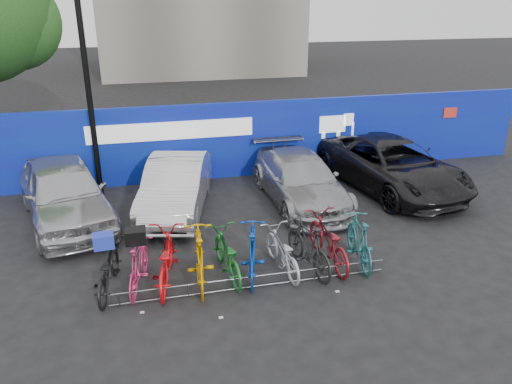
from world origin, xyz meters
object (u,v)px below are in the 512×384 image
object	(u,v)px
car_1	(176,186)
bike_2	(165,259)
car_2	(300,179)
bike_7	(309,246)
bike_rack	(253,282)
car_3	(392,165)
bike_5	(252,252)
bike_9	(359,241)
bike_0	(107,269)
lamppost	(87,82)
bike_1	(139,265)
car_0	(65,192)
bike_8	(328,241)
bike_4	(227,255)
bike_6	(282,251)
bike_3	(200,257)

from	to	relation	value
car_1	bike_2	bearing A→B (deg)	-84.39
car_2	bike_7	world-z (taller)	car_2
bike_rack	car_2	world-z (taller)	car_2
car_3	bike_5	xyz separation A→B (m)	(-5.20, -3.93, -0.18)
car_2	bike_9	world-z (taller)	car_2
car_3	bike_0	world-z (taller)	car_3
lamppost	bike_1	bearing A→B (deg)	-79.55
lamppost	car_0	size ratio (longest dim) A/B	1.29
bike_rack	bike_8	xyz separation A→B (m)	(1.81, 0.63, 0.38)
bike_0	bike_2	xyz separation A→B (m)	(1.13, 0.03, 0.06)
bike_8	bike_2	bearing A→B (deg)	-2.45
car_1	bike_1	world-z (taller)	car_1
lamppost	bike_7	bearing A→B (deg)	-50.92
car_2	bike_4	size ratio (longest dim) A/B	2.49
bike_6	bike_4	bearing A→B (deg)	-10.53
bike_3	bike_5	xyz separation A→B (m)	(1.09, 0.02, -0.03)
bike_9	bike_3	bearing A→B (deg)	8.31
bike_7	bike_9	distance (m)	1.16
car_2	bike_3	xyz separation A→B (m)	(-3.32, -3.61, -0.08)
bike_3	bike_rack	bearing A→B (deg)	160.00
bike_1	bike_4	distance (m)	1.78
bike_0	car_3	bearing A→B (deg)	-145.95
car_2	bike_3	size ratio (longest dim) A/B	2.34
bike_0	bike_1	bearing A→B (deg)	-174.07
bike_9	bike_4	bearing A→B (deg)	5.07
bike_0	bike_4	size ratio (longest dim) A/B	1.00
car_0	bike_6	size ratio (longest dim) A/B	2.67
car_3	car_1	bearing A→B (deg)	171.57
bike_5	bike_6	distance (m)	0.66
bike_rack	bike_7	distance (m)	1.44
bike_8	bike_9	bearing A→B (deg)	164.29
bike_3	bike_6	size ratio (longest dim) A/B	1.11
bike_5	bike_8	bearing A→B (deg)	-161.28
car_3	bike_9	distance (m)	4.86
bike_rack	car_2	bearing A→B (deg)	60.33
bike_8	car_0	bearing A→B (deg)	-34.48
bike_rack	bike_3	world-z (taller)	bike_3
bike_4	bike_6	world-z (taller)	bike_4
car_1	bike_5	size ratio (longest dim) A/B	2.28
bike_5	bike_8	xyz separation A→B (m)	(1.72, 0.14, -0.03)
car_2	car_1	bearing A→B (deg)	175.05
lamppost	bike_6	world-z (taller)	lamppost
bike_8	lamppost	bearing A→B (deg)	-49.31
lamppost	bike_1	size ratio (longest dim) A/B	3.60
car_0	car_1	bearing A→B (deg)	-13.70
bike_3	bike_8	distance (m)	2.81
bike_5	bike_8	size ratio (longest dim) A/B	0.92
car_0	bike_2	distance (m)	4.27
bike_9	bike_0	bearing A→B (deg)	6.71
bike_6	car_0	bearing A→B (deg)	-44.41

